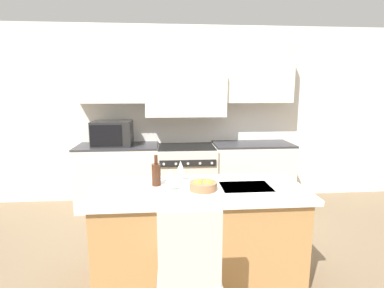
{
  "coord_description": "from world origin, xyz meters",
  "views": [
    {
      "loc": [
        -0.28,
        -2.62,
        1.75
      ],
      "look_at": [
        -0.0,
        0.66,
        1.15
      ],
      "focal_mm": 28.0,
      "sensor_mm": 36.0,
      "label": 1
    }
  ],
  "objects_px": {
    "wine_glass_near": "(170,176)",
    "fruit_bowl": "(203,185)",
    "island_chair": "(189,269)",
    "wine_bottle": "(156,174)",
    "range_stove": "(186,176)",
    "wine_glass_far": "(181,167)",
    "microwave": "(112,133)"
  },
  "relations": [
    {
      "from": "island_chair",
      "to": "wine_glass_far",
      "type": "bearing_deg",
      "value": 90.66
    },
    {
      "from": "wine_glass_near",
      "to": "fruit_bowl",
      "type": "bearing_deg",
      "value": 3.22
    },
    {
      "from": "range_stove",
      "to": "wine_glass_near",
      "type": "bearing_deg",
      "value": -97.66
    },
    {
      "from": "microwave",
      "to": "island_chair",
      "type": "distance_m",
      "value": 2.78
    },
    {
      "from": "microwave",
      "to": "fruit_bowl",
      "type": "relative_size",
      "value": 2.35
    },
    {
      "from": "island_chair",
      "to": "fruit_bowl",
      "type": "height_order",
      "value": "island_chair"
    },
    {
      "from": "wine_glass_near",
      "to": "island_chair",
      "type": "bearing_deg",
      "value": -80.11
    },
    {
      "from": "island_chair",
      "to": "wine_glass_near",
      "type": "bearing_deg",
      "value": 99.89
    },
    {
      "from": "wine_bottle",
      "to": "wine_glass_near",
      "type": "xyz_separation_m",
      "value": [
        0.12,
        -0.17,
        0.03
      ]
    },
    {
      "from": "wine_bottle",
      "to": "wine_glass_near",
      "type": "relative_size",
      "value": 1.43
    },
    {
      "from": "microwave",
      "to": "fruit_bowl",
      "type": "height_order",
      "value": "microwave"
    },
    {
      "from": "range_stove",
      "to": "microwave",
      "type": "xyz_separation_m",
      "value": [
        -1.07,
        0.02,
        0.66
      ]
    },
    {
      "from": "range_stove",
      "to": "wine_glass_far",
      "type": "height_order",
      "value": "wine_glass_far"
    },
    {
      "from": "fruit_bowl",
      "to": "wine_bottle",
      "type": "bearing_deg",
      "value": 158.76
    },
    {
      "from": "microwave",
      "to": "wine_bottle",
      "type": "height_order",
      "value": "microwave"
    },
    {
      "from": "microwave",
      "to": "island_chair",
      "type": "bearing_deg",
      "value": -70.15
    },
    {
      "from": "island_chair",
      "to": "wine_glass_near",
      "type": "height_order",
      "value": "wine_glass_near"
    },
    {
      "from": "wine_bottle",
      "to": "wine_glass_far",
      "type": "xyz_separation_m",
      "value": [
        0.22,
        0.11,
        0.03
      ]
    },
    {
      "from": "range_stove",
      "to": "fruit_bowl",
      "type": "height_order",
      "value": "fruit_bowl"
    },
    {
      "from": "microwave",
      "to": "fruit_bowl",
      "type": "distance_m",
      "value": 2.22
    },
    {
      "from": "wine_bottle",
      "to": "fruit_bowl",
      "type": "bearing_deg",
      "value": -21.24
    },
    {
      "from": "wine_glass_near",
      "to": "wine_glass_far",
      "type": "relative_size",
      "value": 1.0
    },
    {
      "from": "island_chair",
      "to": "wine_bottle",
      "type": "bearing_deg",
      "value": 106.23
    },
    {
      "from": "wine_glass_near",
      "to": "fruit_bowl",
      "type": "xyz_separation_m",
      "value": [
        0.28,
        0.02,
        -0.09
      ]
    },
    {
      "from": "range_stove",
      "to": "wine_glass_far",
      "type": "distance_m",
      "value": 1.74
    },
    {
      "from": "fruit_bowl",
      "to": "island_chair",
      "type": "bearing_deg",
      "value": -104.83
    },
    {
      "from": "wine_glass_far",
      "to": "fruit_bowl",
      "type": "relative_size",
      "value": 0.83
    },
    {
      "from": "microwave",
      "to": "wine_glass_near",
      "type": "distance_m",
      "value": 2.1
    },
    {
      "from": "wine_bottle",
      "to": "wine_glass_near",
      "type": "height_order",
      "value": "wine_bottle"
    },
    {
      "from": "wine_glass_near",
      "to": "fruit_bowl",
      "type": "distance_m",
      "value": 0.3
    },
    {
      "from": "island_chair",
      "to": "wine_bottle",
      "type": "relative_size",
      "value": 3.64
    },
    {
      "from": "island_chair",
      "to": "microwave",
      "type": "bearing_deg",
      "value": 109.85
    }
  ]
}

